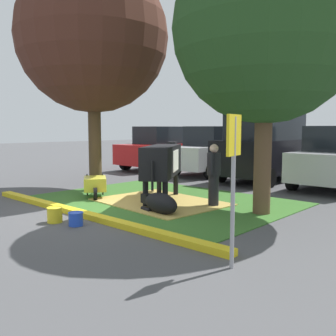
{
  "coord_description": "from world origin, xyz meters",
  "views": [
    {
      "loc": [
        7.23,
        -5.46,
        1.96
      ],
      "look_at": [
        0.47,
        1.83,
        0.9
      ],
      "focal_mm": 40.35,
      "sensor_mm": 36.0,
      "label": 1
    }
  ],
  "objects_px": {
    "bucket_blue": "(76,219)",
    "cow_holstein": "(163,161)",
    "shade_tree_left": "(93,37)",
    "bucket_yellow": "(55,214)",
    "calf_lying": "(160,203)",
    "hatchback_white": "(214,151)",
    "shade_tree_right": "(266,30)",
    "wheelbarrow": "(95,184)",
    "person_handler": "(214,174)",
    "suv_black": "(266,146)",
    "sedan_red": "(161,148)",
    "parking_sign": "(233,161)"
  },
  "relations": [
    {
      "from": "cow_holstein",
      "to": "hatchback_white",
      "type": "xyz_separation_m",
      "value": [
        -2.48,
        5.74,
        -0.09
      ]
    },
    {
      "from": "shade_tree_right",
      "to": "suv_black",
      "type": "xyz_separation_m",
      "value": [
        -2.67,
        5.07,
        -2.82
      ]
    },
    {
      "from": "calf_lying",
      "to": "bucket_yellow",
      "type": "distance_m",
      "value": 2.32
    },
    {
      "from": "bucket_yellow",
      "to": "bucket_blue",
      "type": "relative_size",
      "value": 1.07
    },
    {
      "from": "shade_tree_left",
      "to": "calf_lying",
      "type": "relative_size",
      "value": 5.24
    },
    {
      "from": "shade_tree_left",
      "to": "person_handler",
      "type": "xyz_separation_m",
      "value": [
        4.19,
        0.49,
        -3.85
      ]
    },
    {
      "from": "hatchback_white",
      "to": "bucket_blue",
      "type": "bearing_deg",
      "value": -71.13
    },
    {
      "from": "cow_holstein",
      "to": "sedan_red",
      "type": "distance_m",
      "value": 7.82
    },
    {
      "from": "parking_sign",
      "to": "bucket_yellow",
      "type": "relative_size",
      "value": 6.43
    },
    {
      "from": "shade_tree_right",
      "to": "hatchback_white",
      "type": "xyz_separation_m",
      "value": [
        -5.24,
        5.35,
        -3.1
      ]
    },
    {
      "from": "suv_black",
      "to": "wheelbarrow",
      "type": "bearing_deg",
      "value": -105.23
    },
    {
      "from": "calf_lying",
      "to": "sedan_red",
      "type": "distance_m",
      "value": 9.4
    },
    {
      "from": "bucket_yellow",
      "to": "hatchback_white",
      "type": "xyz_separation_m",
      "value": [
        -2.47,
        8.98,
        0.82
      ]
    },
    {
      "from": "cow_holstein",
      "to": "suv_black",
      "type": "bearing_deg",
      "value": 89.07
    },
    {
      "from": "cow_holstein",
      "to": "suv_black",
      "type": "height_order",
      "value": "suv_black"
    },
    {
      "from": "wheelbarrow",
      "to": "parking_sign",
      "type": "relative_size",
      "value": 0.68
    },
    {
      "from": "shade_tree_left",
      "to": "bucket_yellow",
      "type": "bearing_deg",
      "value": -48.4
    },
    {
      "from": "calf_lying",
      "to": "hatchback_white",
      "type": "bearing_deg",
      "value": 116.93
    },
    {
      "from": "person_handler",
      "to": "suv_black",
      "type": "height_order",
      "value": "suv_black"
    },
    {
      "from": "hatchback_white",
      "to": "cow_holstein",
      "type": "bearing_deg",
      "value": -66.6
    },
    {
      "from": "cow_holstein",
      "to": "calf_lying",
      "type": "relative_size",
      "value": 2.11
    },
    {
      "from": "shade_tree_left",
      "to": "wheelbarrow",
      "type": "bearing_deg",
      "value": -37.12
    },
    {
      "from": "calf_lying",
      "to": "suv_black",
      "type": "distance_m",
      "value": 6.76
    },
    {
      "from": "shade_tree_left",
      "to": "shade_tree_right",
      "type": "bearing_deg",
      "value": 6.28
    },
    {
      "from": "bucket_blue",
      "to": "calf_lying",
      "type": "bearing_deg",
      "value": 75.83
    },
    {
      "from": "calf_lying",
      "to": "hatchback_white",
      "type": "distance_m",
      "value": 7.77
    },
    {
      "from": "hatchback_white",
      "to": "sedan_red",
      "type": "bearing_deg",
      "value": -177.45
    },
    {
      "from": "parking_sign",
      "to": "bucket_yellow",
      "type": "distance_m",
      "value": 4.36
    },
    {
      "from": "parking_sign",
      "to": "suv_black",
      "type": "bearing_deg",
      "value": 115.72
    },
    {
      "from": "shade_tree_right",
      "to": "cow_holstein",
      "type": "xyz_separation_m",
      "value": [
        -2.75,
        -0.38,
        -3.01
      ]
    },
    {
      "from": "shade_tree_left",
      "to": "cow_holstein",
      "type": "distance_m",
      "value": 4.51
    },
    {
      "from": "shade_tree_right",
      "to": "wheelbarrow",
      "type": "bearing_deg",
      "value": -162.64
    },
    {
      "from": "sedan_red",
      "to": "suv_black",
      "type": "height_order",
      "value": "suv_black"
    },
    {
      "from": "shade_tree_right",
      "to": "parking_sign",
      "type": "relative_size",
      "value": 2.88
    },
    {
      "from": "shade_tree_right",
      "to": "sedan_red",
      "type": "xyz_separation_m",
      "value": [
        -8.21,
        5.22,
        -3.1
      ]
    },
    {
      "from": "person_handler",
      "to": "sedan_red",
      "type": "xyz_separation_m",
      "value": [
        -6.94,
        5.33,
        0.15
      ]
    },
    {
      "from": "person_handler",
      "to": "sedan_red",
      "type": "bearing_deg",
      "value": 142.49
    },
    {
      "from": "bucket_blue",
      "to": "cow_holstein",
      "type": "bearing_deg",
      "value": 99.81
    },
    {
      "from": "sedan_red",
      "to": "bucket_blue",
      "type": "bearing_deg",
      "value": -55.44
    },
    {
      "from": "wheelbarrow",
      "to": "bucket_blue",
      "type": "relative_size",
      "value": 4.71
    },
    {
      "from": "sedan_red",
      "to": "calf_lying",
      "type": "bearing_deg",
      "value": -46.25
    },
    {
      "from": "shade_tree_right",
      "to": "bucket_blue",
      "type": "xyz_separation_m",
      "value": [
        -2.22,
        -3.48,
        -3.94
      ]
    },
    {
      "from": "bucket_blue",
      "to": "sedan_red",
      "type": "bearing_deg",
      "value": 124.56
    },
    {
      "from": "bucket_yellow",
      "to": "parking_sign",
      "type": "bearing_deg",
      "value": 4.44
    },
    {
      "from": "calf_lying",
      "to": "parking_sign",
      "type": "height_order",
      "value": "parking_sign"
    },
    {
      "from": "shade_tree_left",
      "to": "bucket_yellow",
      "type": "xyz_separation_m",
      "value": [
        2.68,
        -3.02,
        -4.52
      ]
    },
    {
      "from": "wheelbarrow",
      "to": "bucket_yellow",
      "type": "height_order",
      "value": "wheelbarrow"
    },
    {
      "from": "bucket_blue",
      "to": "sedan_red",
      "type": "xyz_separation_m",
      "value": [
        -5.99,
        8.7,
        0.84
      ]
    },
    {
      "from": "cow_holstein",
      "to": "suv_black",
      "type": "xyz_separation_m",
      "value": [
        0.09,
        5.45,
        0.19
      ]
    },
    {
      "from": "bucket_yellow",
      "to": "hatchback_white",
      "type": "relative_size",
      "value": 0.08
    }
  ]
}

